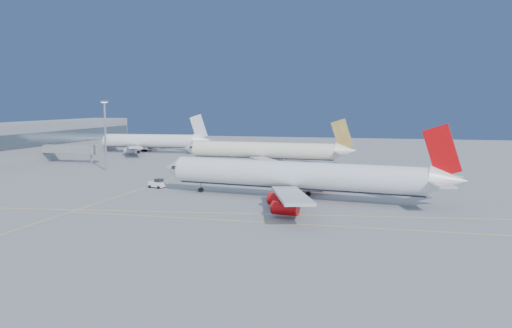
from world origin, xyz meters
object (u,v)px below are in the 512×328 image
object	(u,v)px
airliner_virgin	(301,176)
pushback_tug	(157,184)
light_mast	(105,129)
airliner_third	(141,141)
airliner_etihad	(267,151)

from	to	relation	value
airliner_virgin	pushback_tug	bearing A→B (deg)	177.37
pushback_tug	light_mast	world-z (taller)	light_mast
airliner_third	pushback_tug	bearing A→B (deg)	-65.22
pushback_tug	light_mast	distance (m)	47.85
airliner_third	light_mast	world-z (taller)	light_mast
airliner_virgin	airliner_etihad	size ratio (longest dim) A/B	1.13
airliner_third	airliner_virgin	bearing A→B (deg)	-52.14
airliner_virgin	light_mast	xyz separation A→B (m)	(-73.56, 40.40, 8.22)
airliner_etihad	pushback_tug	world-z (taller)	airliner_etihad
airliner_etihad	light_mast	distance (m)	57.58
light_mast	airliner_virgin	bearing A→B (deg)	-28.78
airliner_etihad	light_mast	size ratio (longest dim) A/B	2.83
airliner_etihad	pushback_tug	size ratio (longest dim) A/B	13.59
pushback_tug	light_mast	size ratio (longest dim) A/B	0.21
airliner_virgin	pushback_tug	distance (m)	41.50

